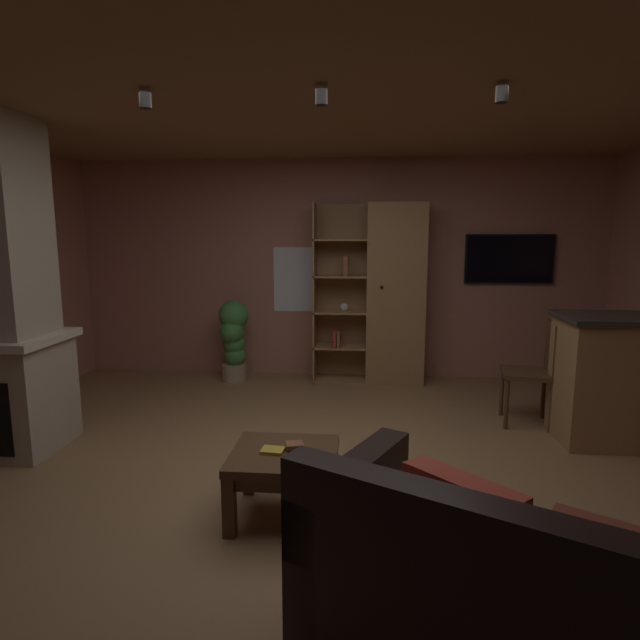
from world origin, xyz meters
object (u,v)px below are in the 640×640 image
at_px(bookshelf_cabinet, 388,295).
at_px(wall_mounted_tv, 509,259).
at_px(leather_couch, 520,604).
at_px(coffee_table, 284,465).
at_px(table_book_1, 295,445).
at_px(potted_floor_plant, 234,337).
at_px(dining_chair, 537,366).
at_px(table_book_0, 273,450).

bearing_deg(bookshelf_cabinet, wall_mounted_tv, 8.78).
bearing_deg(bookshelf_cabinet, leather_couch, -85.31).
xyz_separation_m(bookshelf_cabinet, coffee_table, (-0.72, -2.98, -0.68)).
bearing_deg(table_book_1, leather_couch, -47.81).
height_order(potted_floor_plant, wall_mounted_tv, wall_mounted_tv).
distance_m(leather_couch, dining_chair, 2.93).
xyz_separation_m(bookshelf_cabinet, table_book_1, (-0.66, -2.96, -0.56)).
height_order(bookshelf_cabinet, dining_chair, bookshelf_cabinet).
bearing_deg(table_book_0, wall_mounted_tv, 56.16).
xyz_separation_m(coffee_table, wall_mounted_tv, (2.08, 3.19, 1.08)).
xyz_separation_m(bookshelf_cabinet, wall_mounted_tv, (1.36, 0.21, 0.40)).
bearing_deg(dining_chair, table_book_1, -138.88).
xyz_separation_m(leather_couch, table_book_1, (-0.99, 1.10, 0.13)).
distance_m(bookshelf_cabinet, leather_couch, 4.13).
xyz_separation_m(table_book_1, wall_mounted_tv, (2.02, 3.17, 0.96)).
bearing_deg(leather_couch, dining_chair, 71.55).
relative_size(coffee_table, wall_mounted_tv, 0.64).
bearing_deg(coffee_table, table_book_1, 21.05).
relative_size(table_book_0, potted_floor_plant, 0.14).
distance_m(leather_couch, coffee_table, 1.51).
relative_size(leather_couch, table_book_0, 14.14).
bearing_deg(wall_mounted_tv, coffee_table, -123.13).
bearing_deg(dining_chair, coffee_table, -139.36).
height_order(coffee_table, dining_chair, dining_chair).
bearing_deg(table_book_0, dining_chair, 39.93).
distance_m(coffee_table, wall_mounted_tv, 3.96).
bearing_deg(potted_floor_plant, table_book_1, -69.05).
distance_m(potted_floor_plant, wall_mounted_tv, 3.25).
distance_m(dining_chair, wall_mounted_tv, 1.73).
bearing_deg(potted_floor_plant, table_book_0, -71.51).
bearing_deg(coffee_table, leather_couch, -45.54).
distance_m(table_book_1, wall_mounted_tv, 3.88).
relative_size(coffee_table, table_book_0, 4.72).
height_order(leather_couch, wall_mounted_tv, wall_mounted_tv).
relative_size(coffee_table, potted_floor_plant, 0.67).
xyz_separation_m(bookshelf_cabinet, table_book_0, (-0.79, -2.99, -0.58)).
bearing_deg(leather_couch, wall_mounted_tv, 76.44).
relative_size(bookshelf_cabinet, leather_couch, 1.08).
bearing_deg(table_book_0, table_book_1, 16.08).
bearing_deg(potted_floor_plant, dining_chair, -21.21).
distance_m(bookshelf_cabinet, table_book_1, 3.08).
bearing_deg(coffee_table, dining_chair, 40.64).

